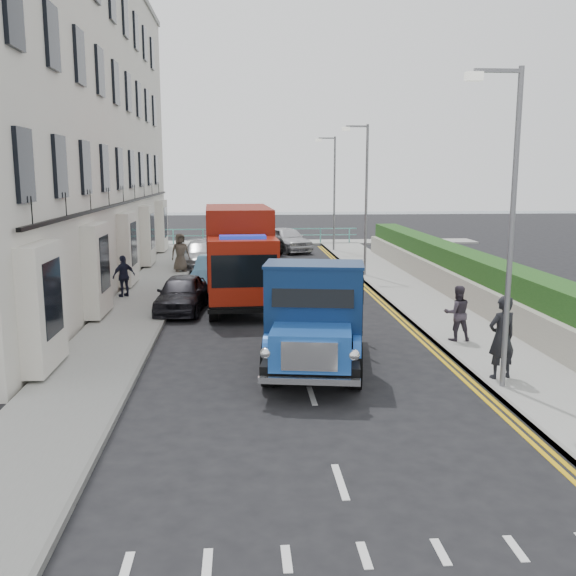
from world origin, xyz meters
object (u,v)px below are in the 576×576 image
object	(u,v)px
lamp_near	(507,212)
parked_car_front	(182,293)
lamp_mid	(364,191)
bedford_lorry	(314,324)
red_lorry	(239,253)
lamp_far	(332,187)
pedestrian_east_near	(502,337)

from	to	relation	value
lamp_near	parked_car_front	distance (m)	12.36
lamp_near	lamp_mid	bearing A→B (deg)	90.00
parked_car_front	lamp_near	bearing A→B (deg)	-44.18
lamp_near	parked_car_front	world-z (taller)	lamp_near
lamp_mid	bedford_lorry	world-z (taller)	lamp_mid
red_lorry	parked_car_front	world-z (taller)	red_lorry
lamp_far	lamp_near	bearing A→B (deg)	-90.00
bedford_lorry	red_lorry	size ratio (longest dim) A/B	0.86
pedestrian_east_near	lamp_near	bearing A→B (deg)	47.20
lamp_mid	pedestrian_east_near	bearing A→B (deg)	-88.92
lamp_near	pedestrian_east_near	xyz separation A→B (m)	(0.29, 0.56, -2.90)
lamp_near	lamp_mid	xyz separation A→B (m)	(0.00, 16.00, 0.00)
lamp_mid	parked_car_front	size ratio (longest dim) A/B	1.83
pedestrian_east_near	lamp_mid	bearing A→B (deg)	-104.48
lamp_near	parked_car_front	xyz separation A→B (m)	(-7.78, 9.00, -3.35)
red_lorry	pedestrian_east_near	size ratio (longest dim) A/B	3.55
lamp_near	bedford_lorry	size ratio (longest dim) A/B	1.17
parked_car_front	bedford_lorry	bearing A→B (deg)	-57.95
parked_car_front	lamp_far	bearing A→B (deg)	70.41
bedford_lorry	parked_car_front	world-z (taller)	bedford_lorry
lamp_near	lamp_mid	size ratio (longest dim) A/B	1.00
lamp_mid	pedestrian_east_near	xyz separation A→B (m)	(0.29, -15.44, -2.90)
lamp_far	pedestrian_east_near	size ratio (longest dim) A/B	3.59
lamp_near	red_lorry	xyz separation A→B (m)	(-5.74, 10.19, -2.09)
parked_car_front	lamp_mid	bearing A→B (deg)	46.98
lamp_far	red_lorry	world-z (taller)	lamp_far
lamp_far	lamp_mid	bearing A→B (deg)	-90.00
lamp_near	pedestrian_east_near	bearing A→B (deg)	62.76
lamp_near	lamp_mid	distance (m)	16.00
lamp_near	parked_car_front	bearing A→B (deg)	130.83
lamp_mid	red_lorry	world-z (taller)	lamp_mid
lamp_near	lamp_mid	world-z (taller)	same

